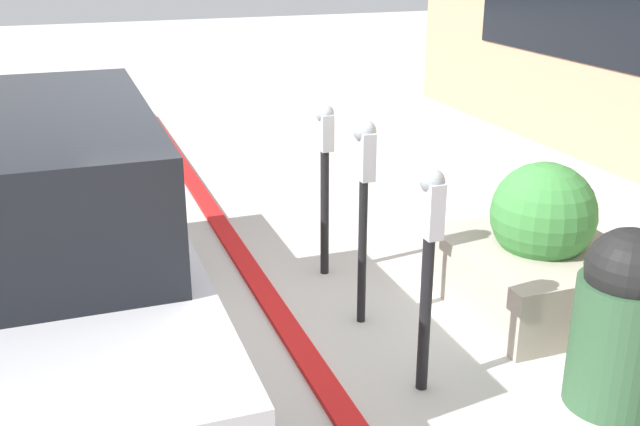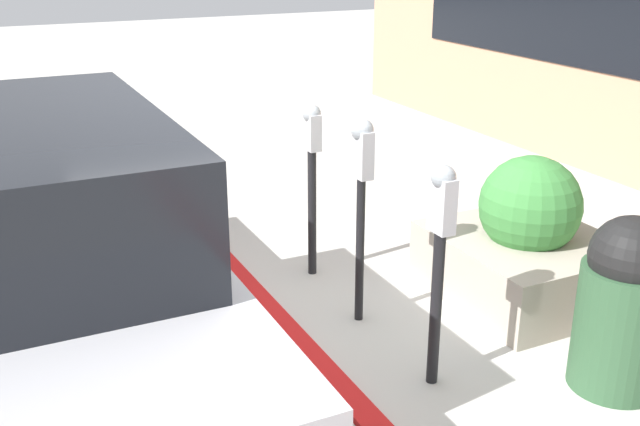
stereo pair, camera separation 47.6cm
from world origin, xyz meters
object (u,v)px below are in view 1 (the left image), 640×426
parking_meter_second (364,179)px  planter_box (539,254)px  parking_meter_nearest (429,245)px  trash_bin (621,320)px  parked_car_front (1,253)px  parking_meter_middle (325,161)px

parking_meter_second → planter_box: size_ratio=1.10×
parking_meter_nearest → trash_bin: bearing=-118.0°
parking_meter_nearest → parked_car_front: parked_car_front is taller
parking_meter_nearest → parked_car_front: size_ratio=0.31×
planter_box → trash_bin: trash_bin is taller
parking_meter_nearest → parking_meter_middle: bearing=-0.6°
parking_meter_nearest → parking_meter_second: (0.87, 0.02, 0.12)m
planter_box → parked_car_front: size_ratio=0.30×
trash_bin → parking_meter_second: bearing=34.9°
parking_meter_second → parked_car_front: bearing=92.7°
planter_box → parked_car_front: parked_car_front is taller
parking_meter_nearest → parked_car_front: 2.34m
parking_meter_middle → parking_meter_second: bearing=177.6°
parking_meter_second → parked_car_front: (-0.10, 2.19, -0.15)m
parking_meter_middle → trash_bin: parking_meter_middle is taller
parking_meter_middle → planter_box: (-1.02, -1.23, -0.52)m
parking_meter_second → trash_bin: (-1.37, -0.96, -0.50)m
parking_meter_nearest → parking_meter_middle: 1.69m
parked_car_front → parking_meter_second: bearing=-86.9°
parking_meter_middle → planter_box: 1.68m
parking_meter_middle → parked_car_front: bearing=112.6°
planter_box → trash_bin: bearing=165.1°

